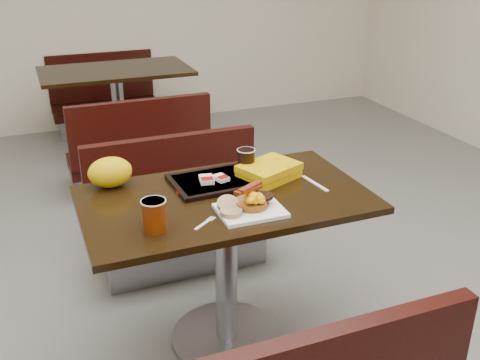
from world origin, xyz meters
name	(u,v)px	position (x,y,z in m)	size (l,w,h in m)	color
floor	(227,339)	(0.00, 0.00, 0.00)	(6.00, 7.00, 0.01)	gray
table_near	(226,272)	(0.00, 0.00, 0.38)	(1.20, 0.70, 0.75)	black
bench_near_n	(182,209)	(0.00, 0.70, 0.36)	(1.00, 0.46, 0.72)	black
table_far	(119,113)	(0.00, 2.60, 0.38)	(1.20, 0.70, 0.75)	black
bench_far_s	(137,141)	(0.00, 1.90, 0.36)	(1.00, 0.46, 0.72)	black
bench_far_n	(106,95)	(0.00, 3.30, 0.36)	(1.00, 0.46, 0.72)	black
platter	(250,211)	(0.04, -0.18, 0.76)	(0.26, 0.20, 0.02)	white
pancake_stack	(252,203)	(0.06, -0.16, 0.78)	(0.14, 0.14, 0.03)	#9A6019
sausage_patty	(263,196)	(0.11, -0.15, 0.80)	(0.08, 0.08, 0.01)	black
scrambled_eggs	(254,198)	(0.05, -0.19, 0.82)	(0.08, 0.07, 0.04)	#E49B04
bacon_strips	(248,189)	(0.04, -0.16, 0.84)	(0.15, 0.07, 0.01)	#4D1305
muffin_bottom	(231,212)	(-0.05, -0.19, 0.77)	(0.09, 0.09, 0.02)	tan
muffin_top	(228,204)	(-0.04, -0.14, 0.79)	(0.09, 0.09, 0.02)	tan
coffee_cup_near	(154,216)	(-0.35, -0.18, 0.81)	(0.09, 0.09, 0.12)	#972E05
fork	(202,225)	(-0.17, -0.21, 0.75)	(0.12, 0.02, 0.00)	white
knife	(315,183)	(0.41, -0.03, 0.75)	(0.19, 0.02, 0.00)	white
condiment_syrup	(182,192)	(-0.16, 0.09, 0.76)	(0.04, 0.03, 0.01)	#B31F07
condiment_ketchup	(212,195)	(-0.05, 0.02, 0.75)	(0.04, 0.03, 0.01)	#8C0504
tray	(217,181)	(0.02, 0.14, 0.76)	(0.40, 0.28, 0.02)	black
hashbrown_sleeve_left	(207,179)	(-0.04, 0.13, 0.78)	(0.06, 0.08, 0.02)	silver
hashbrown_sleeve_right	(221,178)	(0.03, 0.13, 0.78)	(0.05, 0.07, 0.02)	silver
coffee_cup_far	(246,161)	(0.17, 0.18, 0.82)	(0.08, 0.08, 0.11)	black
clamshell	(269,171)	(0.25, 0.11, 0.78)	(0.25, 0.19, 0.07)	#D09A03
paper_bag	(110,172)	(-0.43, 0.28, 0.82)	(0.19, 0.14, 0.13)	yellow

